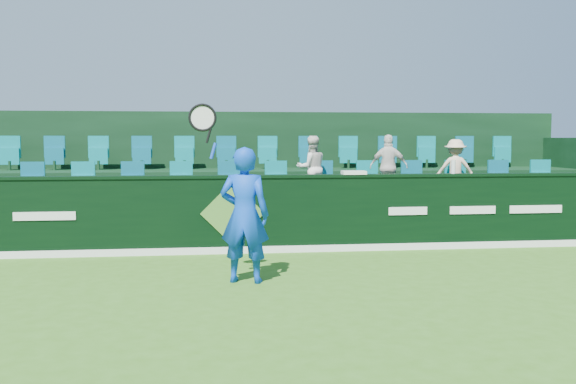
{
  "coord_description": "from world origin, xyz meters",
  "views": [
    {
      "loc": [
        -0.4,
        -7.04,
        1.97
      ],
      "look_at": [
        0.82,
        2.8,
        1.15
      ],
      "focal_mm": 40.0,
      "sensor_mm": 36.0,
      "label": 1
    }
  ],
  "objects": [
    {
      "name": "ground",
      "position": [
        0.0,
        0.0,
        0.0
      ],
      "size": [
        60.0,
        60.0,
        0.0
      ],
      "primitive_type": "plane",
      "color": "#376B19",
      "rests_on": "ground"
    },
    {
      "name": "sponsor_hoarding",
      "position": [
        0.0,
        4.0,
        0.67
      ],
      "size": [
        16.0,
        0.25,
        1.35
      ],
      "color": "black",
      "rests_on": "ground"
    },
    {
      "name": "stand_tier_front",
      "position": [
        0.0,
        5.1,
        0.4
      ],
      "size": [
        16.0,
        2.0,
        0.8
      ],
      "primitive_type": "cube",
      "color": "black",
      "rests_on": "ground"
    },
    {
      "name": "stand_tier_back",
      "position": [
        0.0,
        7.0,
        0.65
      ],
      "size": [
        16.0,
        1.8,
        1.3
      ],
      "primitive_type": "cube",
      "color": "black",
      "rests_on": "ground"
    },
    {
      "name": "stand_rear",
      "position": [
        0.0,
        7.44,
        1.22
      ],
      "size": [
        16.0,
        4.1,
        2.6
      ],
      "color": "black",
      "rests_on": "ground"
    },
    {
      "name": "seat_row_front",
      "position": [
        0.0,
        5.5,
        1.1
      ],
      "size": [
        13.5,
        0.5,
        0.6
      ],
      "primitive_type": "cube",
      "color": "#097B80",
      "rests_on": "stand_tier_front"
    },
    {
      "name": "seat_row_back",
      "position": [
        0.0,
        7.3,
        1.6
      ],
      "size": [
        13.5,
        0.5,
        0.6
      ],
      "primitive_type": "cube",
      "color": "#097B80",
      "rests_on": "stand_tier_back"
    },
    {
      "name": "tennis_player",
      "position": [
        0.08,
        1.68,
        0.95
      ],
      "size": [
        1.18,
        0.61,
        2.49
      ],
      "color": "#0B40C4",
      "rests_on": "ground"
    },
    {
      "name": "spectator_left",
      "position": [
        1.57,
        5.12,
        1.42
      ],
      "size": [
        0.66,
        0.55,
        1.23
      ],
      "primitive_type": "imported",
      "rotation": [
        0.0,
        0.0,
        3.29
      ],
      "color": "silver",
      "rests_on": "stand_tier_front"
    },
    {
      "name": "spectator_middle",
      "position": [
        3.09,
        5.12,
        1.43
      ],
      "size": [
        0.79,
        0.49,
        1.26
      ],
      "primitive_type": "imported",
      "rotation": [
        0.0,
        0.0,
        2.87
      ],
      "color": "silver",
      "rests_on": "stand_tier_front"
    },
    {
      "name": "spectator_right",
      "position": [
        4.45,
        5.12,
        1.38
      ],
      "size": [
        0.84,
        0.62,
        1.17
      ],
      "primitive_type": "imported",
      "rotation": [
        0.0,
        0.0,
        2.86
      ],
      "color": "beige",
      "rests_on": "stand_tier_front"
    },
    {
      "name": "towel",
      "position": [
        2.14,
        4.0,
        1.38
      ],
      "size": [
        0.41,
        0.27,
        0.06
      ],
      "primitive_type": "cube",
      "color": "white",
      "rests_on": "sponsor_hoarding"
    },
    {
      "name": "drinks_bottle",
      "position": [
        3.96,
        4.0,
        1.47
      ],
      "size": [
        0.08,
        0.08,
        0.24
      ],
      "primitive_type": "cylinder",
      "color": "silver",
      "rests_on": "sponsor_hoarding"
    }
  ]
}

